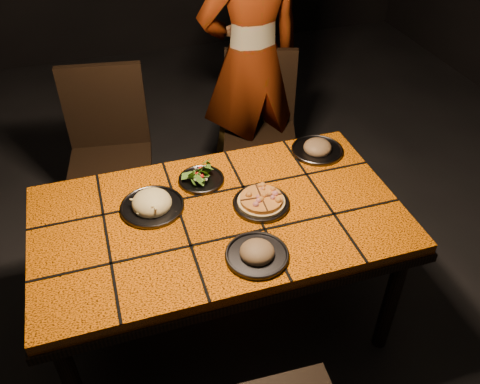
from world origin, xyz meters
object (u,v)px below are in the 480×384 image
object	(u,v)px
chair_far_left	(109,144)
plate_pizza	(261,202)
dining_table	(219,228)
chair_far_right	(260,119)
diner	(251,60)
plate_pasta	(152,204)

from	to	relation	value
chair_far_left	plate_pizza	bearing A→B (deg)	-48.95
dining_table	chair_far_right	bearing A→B (deg)	61.27
dining_table	chair_far_left	xyz separation A→B (m)	(-0.39, 0.95, -0.08)
chair_far_right	diner	bearing A→B (deg)	123.73
chair_far_right	chair_far_left	bearing A→B (deg)	-158.97
plate_pizza	plate_pasta	distance (m)	0.48
chair_far_left	plate_pasta	size ratio (longest dim) A/B	3.63
chair_far_left	chair_far_right	bearing A→B (deg)	11.51
diner	dining_table	bearing A→B (deg)	56.90
chair_far_left	plate_pizza	world-z (taller)	chair_far_left
dining_table	diner	distance (m)	1.24
dining_table	diner	xyz separation A→B (m)	(0.52, 1.10, 0.25)
diner	plate_pasta	xyz separation A→B (m)	(-0.78, -0.97, -0.14)
diner	plate_pasta	bearing A→B (deg)	43.07
chair_far_left	plate_pizza	distance (m)	1.13
chair_far_right	plate_pizza	xyz separation A→B (m)	(-0.35, -0.99, 0.21)
chair_far_right	plate_pasta	world-z (taller)	chair_far_right
chair_far_left	plate_pasta	world-z (taller)	chair_far_left
dining_table	plate_pasta	world-z (taller)	plate_pasta
dining_table	diner	bearing A→B (deg)	64.79
plate_pizza	plate_pasta	bearing A→B (deg)	164.96
dining_table	chair_far_left	distance (m)	1.03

